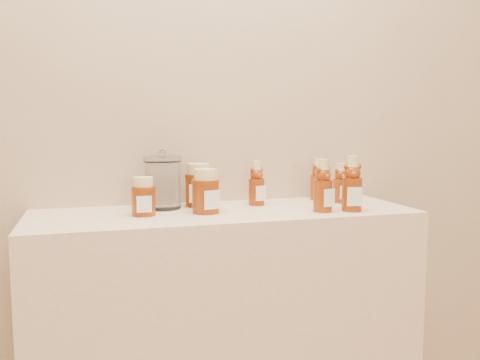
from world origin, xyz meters
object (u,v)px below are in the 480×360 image
object	(u,v)px
display_table	(226,348)
glass_canister	(163,180)
bear_bottle_front_left	(323,182)
honey_jar_left	(143,196)
bear_bottle_back_left	(257,180)

from	to	relation	value
display_table	glass_canister	distance (m)	0.58
glass_canister	bear_bottle_front_left	bearing A→B (deg)	-22.64
bear_bottle_front_left	honey_jar_left	distance (m)	0.55
bear_bottle_back_left	bear_bottle_front_left	size ratio (longest dim) A/B	0.91
honey_jar_left	bear_bottle_front_left	bearing A→B (deg)	-7.19
bear_bottle_back_left	bear_bottle_front_left	bearing A→B (deg)	-62.03
display_table	bear_bottle_front_left	xyz separation A→B (m)	(0.29, -0.10, 0.54)
honey_jar_left	glass_canister	distance (m)	0.13
honey_jar_left	bear_bottle_back_left	bearing A→B (deg)	15.32
display_table	glass_canister	xyz separation A→B (m)	(-0.18, 0.10, 0.54)
glass_canister	bear_bottle_back_left	bearing A→B (deg)	-2.97
display_table	bear_bottle_back_left	xyz separation A→B (m)	(0.13, 0.08, 0.53)
bear_bottle_front_left	glass_canister	world-z (taller)	same
bear_bottle_front_left	bear_bottle_back_left	bearing A→B (deg)	115.79
bear_bottle_back_left	honey_jar_left	xyz separation A→B (m)	(-0.38, -0.09, -0.03)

